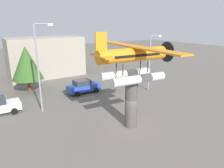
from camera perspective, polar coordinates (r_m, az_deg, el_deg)
ground_plane at (r=19.06m, az=5.07°, el=-11.24°), size 140.00×140.00×0.00m
display_pedestal at (r=18.18m, az=5.24°, el=-5.40°), size 1.10×1.10×4.18m
floatplane_monument at (r=17.22m, az=5.93°, el=6.37°), size 6.98×10.45×4.00m
car_mid_blue at (r=27.32m, az=-7.82°, el=-0.63°), size 4.20×2.02×1.76m
streetlight_primary at (r=21.49m, az=-19.16°, el=5.38°), size 1.84×0.28×8.79m
streetlight_secondary at (r=27.97m, az=10.51°, el=6.80°), size 1.84×0.28×7.29m
storefront_building at (r=36.92m, az=-17.53°, el=7.01°), size 11.96×5.33×6.50m
tree_east at (r=28.90m, az=-22.29°, el=5.31°), size 3.88×3.88×6.02m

